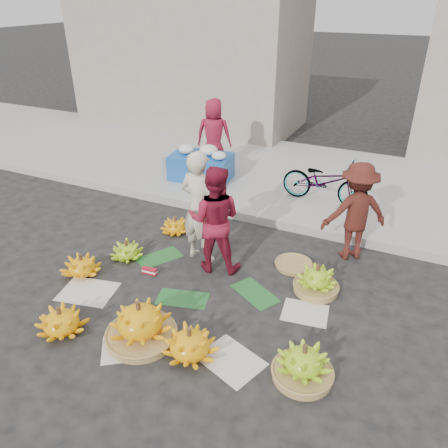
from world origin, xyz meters
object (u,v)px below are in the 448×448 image
at_px(vendor_cream, 199,208).
at_px(bicycle, 325,181).
at_px(banana_bunch_0, 82,266).
at_px(banana_bunch_4, 303,364).
at_px(flower_table, 201,165).

xyz_separation_m(vendor_cream, bicycle, (1.21, 2.42, -0.30)).
relative_size(banana_bunch_0, bicycle, 0.39).
height_order(banana_bunch_4, vendor_cream, vendor_cream).
bearing_deg(vendor_cream, banana_bunch_0, 49.53).
relative_size(vendor_cream, flower_table, 1.30).
distance_m(banana_bunch_0, vendor_cream, 1.81).
bearing_deg(bicycle, flower_table, 91.54).
bearing_deg(banana_bunch_4, banana_bunch_0, 171.67).
bearing_deg(vendor_cream, flower_table, -52.97).
xyz_separation_m(flower_table, bicycle, (2.49, -0.06, 0.12)).
distance_m(banana_bunch_4, bicycle, 4.06).
relative_size(banana_bunch_4, flower_table, 0.48).
xyz_separation_m(banana_bunch_0, bicycle, (2.49, 3.49, 0.38)).
relative_size(banana_bunch_0, flower_table, 0.47).
xyz_separation_m(banana_bunch_0, flower_table, (-0.00, 3.56, 0.26)).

